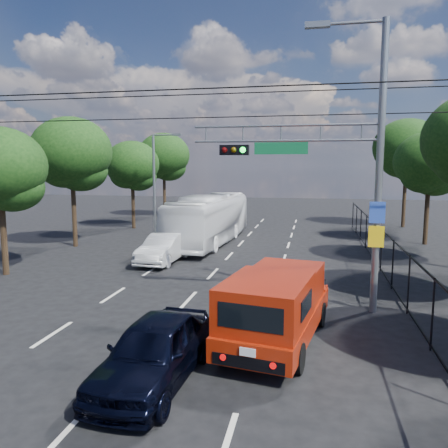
% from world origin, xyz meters
% --- Properties ---
extents(ground, '(120.00, 120.00, 0.00)m').
position_xyz_m(ground, '(0.00, 0.00, 0.00)').
color(ground, black).
rests_on(ground, ground).
extents(lane_markings, '(6.12, 38.00, 0.01)m').
position_xyz_m(lane_markings, '(-0.00, 14.00, 0.01)').
color(lane_markings, beige).
rests_on(lane_markings, ground).
extents(signal_mast, '(6.43, 0.39, 9.50)m').
position_xyz_m(signal_mast, '(5.28, 7.99, 5.24)').
color(signal_mast, slate).
rests_on(signal_mast, ground).
extents(streetlight_left, '(2.09, 0.22, 7.08)m').
position_xyz_m(streetlight_left, '(-6.33, 22.00, 3.94)').
color(streetlight_left, slate).
rests_on(streetlight_left, ground).
extents(utility_wires, '(22.00, 5.04, 0.74)m').
position_xyz_m(utility_wires, '(0.00, 8.83, 7.23)').
color(utility_wires, black).
rests_on(utility_wires, ground).
extents(fence_right, '(0.06, 34.03, 2.00)m').
position_xyz_m(fence_right, '(7.60, 12.17, 1.03)').
color(fence_right, black).
rests_on(fence_right, ground).
extents(tree_right_d, '(4.32, 4.32, 7.02)m').
position_xyz_m(tree_right_d, '(11.42, 22.02, 4.85)').
color(tree_right_d, black).
rests_on(tree_right_d, ground).
extents(tree_right_e, '(5.28, 5.28, 8.58)m').
position_xyz_m(tree_right_e, '(11.62, 30.02, 5.94)').
color(tree_right_e, black).
rests_on(tree_right_e, ground).
extents(tree_left_b, '(4.08, 4.08, 6.63)m').
position_xyz_m(tree_left_b, '(-9.18, 10.02, 4.58)').
color(tree_left_b, black).
rests_on(tree_left_b, ground).
extents(tree_left_c, '(4.80, 4.80, 7.80)m').
position_xyz_m(tree_left_c, '(-9.78, 17.02, 5.40)').
color(tree_left_c, black).
rests_on(tree_left_c, ground).
extents(tree_left_d, '(4.20, 4.20, 6.83)m').
position_xyz_m(tree_left_d, '(-9.38, 25.02, 4.72)').
color(tree_left_d, black).
rests_on(tree_left_d, ground).
extents(tree_left_e, '(4.92, 4.92, 7.99)m').
position_xyz_m(tree_left_e, '(-9.58, 33.02, 5.53)').
color(tree_left_e, black).
rests_on(tree_left_e, ground).
extents(red_pickup, '(2.91, 5.82, 2.08)m').
position_xyz_m(red_pickup, '(3.51, 4.69, 1.11)').
color(red_pickup, black).
rests_on(red_pickup, ground).
extents(navy_hatchback, '(2.02, 4.48, 1.49)m').
position_xyz_m(navy_hatchback, '(0.95, 1.91, 0.75)').
color(navy_hatchback, black).
rests_on(navy_hatchback, ground).
extents(white_bus, '(3.18, 11.20, 3.08)m').
position_xyz_m(white_bus, '(-2.00, 19.72, 1.54)').
color(white_bus, white).
rests_on(white_bus, ground).
extents(white_van, '(1.74, 4.47, 1.45)m').
position_xyz_m(white_van, '(-3.00, 13.90, 0.72)').
color(white_van, silver).
rests_on(white_van, ground).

